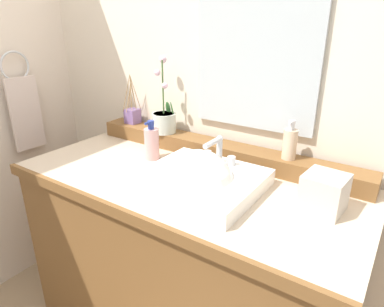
{
  "coord_description": "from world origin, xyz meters",
  "views": [
    {
      "loc": [
        0.71,
        -1.01,
        1.48
      ],
      "look_at": [
        0.04,
        -0.01,
        1.0
      ],
      "focal_mm": 31.5,
      "sensor_mm": 36.0,
      "label": 1
    }
  ],
  "objects_px": {
    "soap_dispenser": "(290,143)",
    "hand_towel": "(26,114)",
    "tissue_box": "(324,193)",
    "soap_bar": "(191,155)",
    "potted_plant": "(164,118)",
    "reed_diffuser": "(133,115)",
    "sink_basin": "(199,184)",
    "lotion_bottle": "(152,143)"
  },
  "relations": [
    {
      "from": "sink_basin",
      "to": "lotion_bottle",
      "type": "distance_m",
      "value": 0.37
    },
    {
      "from": "soap_bar",
      "to": "soap_dispenser",
      "type": "xyz_separation_m",
      "value": [
        0.35,
        0.19,
        0.07
      ]
    },
    {
      "from": "hand_towel",
      "to": "soap_dispenser",
      "type": "bearing_deg",
      "value": 10.44
    },
    {
      "from": "soap_dispenser",
      "to": "lotion_bottle",
      "type": "relative_size",
      "value": 0.88
    },
    {
      "from": "sink_basin",
      "to": "hand_towel",
      "type": "xyz_separation_m",
      "value": [
        -1.19,
        0.05,
        0.08
      ]
    },
    {
      "from": "potted_plant",
      "to": "lotion_bottle",
      "type": "height_order",
      "value": "potted_plant"
    },
    {
      "from": "soap_dispenser",
      "to": "tissue_box",
      "type": "bearing_deg",
      "value": -45.84
    },
    {
      "from": "lotion_bottle",
      "to": "hand_towel",
      "type": "xyz_separation_m",
      "value": [
        -0.84,
        -0.09,
        0.03
      ]
    },
    {
      "from": "soap_dispenser",
      "to": "hand_towel",
      "type": "bearing_deg",
      "value": -169.56
    },
    {
      "from": "sink_basin",
      "to": "lotion_bottle",
      "type": "height_order",
      "value": "lotion_bottle"
    },
    {
      "from": "sink_basin",
      "to": "tissue_box",
      "type": "bearing_deg",
      "value": 15.02
    },
    {
      "from": "tissue_box",
      "to": "soap_bar",
      "type": "bearing_deg",
      "value": 179.19
    },
    {
      "from": "reed_diffuser",
      "to": "soap_dispenser",
      "type": "bearing_deg",
      "value": -1.49
    },
    {
      "from": "potted_plant",
      "to": "tissue_box",
      "type": "relative_size",
      "value": 2.82
    },
    {
      "from": "reed_diffuser",
      "to": "hand_towel",
      "type": "bearing_deg",
      "value": -152.49
    },
    {
      "from": "reed_diffuser",
      "to": "tissue_box",
      "type": "bearing_deg",
      "value": -11.7
    },
    {
      "from": "tissue_box",
      "to": "hand_towel",
      "type": "bearing_deg",
      "value": -177.74
    },
    {
      "from": "potted_plant",
      "to": "sink_basin",
      "type": "bearing_deg",
      "value": -36.98
    },
    {
      "from": "reed_diffuser",
      "to": "hand_towel",
      "type": "xyz_separation_m",
      "value": [
        -0.54,
        -0.28,
        -0.01
      ]
    },
    {
      "from": "soap_bar",
      "to": "lotion_bottle",
      "type": "height_order",
      "value": "lotion_bottle"
    },
    {
      "from": "soap_bar",
      "to": "reed_diffuser",
      "type": "distance_m",
      "value": 0.57
    },
    {
      "from": "soap_dispenser",
      "to": "tissue_box",
      "type": "relative_size",
      "value": 1.23
    },
    {
      "from": "sink_basin",
      "to": "potted_plant",
      "type": "distance_m",
      "value": 0.52
    },
    {
      "from": "sink_basin",
      "to": "soap_bar",
      "type": "height_order",
      "value": "sink_basin"
    },
    {
      "from": "reed_diffuser",
      "to": "lotion_bottle",
      "type": "relative_size",
      "value": 1.43
    },
    {
      "from": "sink_basin",
      "to": "soap_dispenser",
      "type": "height_order",
      "value": "soap_dispenser"
    },
    {
      "from": "soap_bar",
      "to": "soap_dispenser",
      "type": "relative_size",
      "value": 0.44
    },
    {
      "from": "soap_bar",
      "to": "tissue_box",
      "type": "bearing_deg",
      "value": -0.81
    },
    {
      "from": "sink_basin",
      "to": "soap_dispenser",
      "type": "xyz_separation_m",
      "value": [
        0.23,
        0.31,
        0.12
      ]
    },
    {
      "from": "soap_dispenser",
      "to": "lotion_bottle",
      "type": "xyz_separation_m",
      "value": [
        -0.57,
        -0.17,
        -0.06
      ]
    },
    {
      "from": "tissue_box",
      "to": "hand_towel",
      "type": "height_order",
      "value": "hand_towel"
    },
    {
      "from": "potted_plant",
      "to": "hand_towel",
      "type": "bearing_deg",
      "value": -162.16
    },
    {
      "from": "sink_basin",
      "to": "potted_plant",
      "type": "xyz_separation_m",
      "value": [
        -0.4,
        0.3,
        0.12
      ]
    },
    {
      "from": "reed_diffuser",
      "to": "soap_bar",
      "type": "bearing_deg",
      "value": -22.05
    },
    {
      "from": "tissue_box",
      "to": "hand_towel",
      "type": "xyz_separation_m",
      "value": [
        -1.61,
        -0.06,
        0.04
      ]
    },
    {
      "from": "tissue_box",
      "to": "soap_dispenser",
      "type": "bearing_deg",
      "value": 134.16
    },
    {
      "from": "soap_bar",
      "to": "soap_dispenser",
      "type": "distance_m",
      "value": 0.4
    },
    {
      "from": "sink_basin",
      "to": "hand_towel",
      "type": "distance_m",
      "value": 1.19
    },
    {
      "from": "potted_plant",
      "to": "hand_towel",
      "type": "distance_m",
      "value": 0.83
    },
    {
      "from": "potted_plant",
      "to": "reed_diffuser",
      "type": "relative_size",
      "value": 1.41
    },
    {
      "from": "potted_plant",
      "to": "tissue_box",
      "type": "distance_m",
      "value": 0.85
    },
    {
      "from": "soap_dispenser",
      "to": "sink_basin",
      "type": "bearing_deg",
      "value": -126.33
    }
  ]
}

